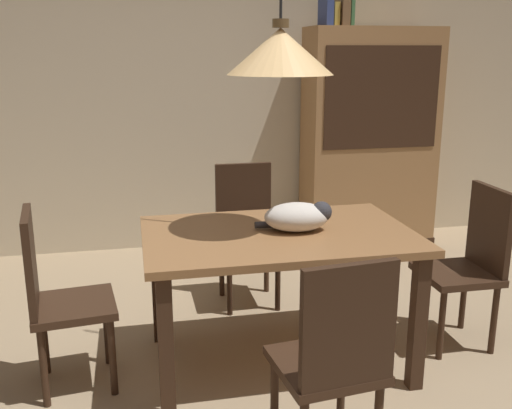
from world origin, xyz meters
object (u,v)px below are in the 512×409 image
(chair_far_back, at_px, (246,227))
(book_green_slim, at_px, (349,9))
(pendant_lamp, at_px, (280,51))
(book_brown_thick, at_px, (342,12))
(hutch_bookcase, at_px, (369,144))
(dining_table, at_px, (278,250))
(chair_near_front, at_px, (335,356))
(book_blue_wide, at_px, (326,10))
(cat_sleeping, at_px, (299,217))
(book_yellow_short, at_px, (333,15))
(chair_left_side, at_px, (56,293))
(chair_right_side, at_px, (470,260))

(chair_far_back, xyz_separation_m, book_green_slim, (1.03, 0.96, 1.47))
(pendant_lamp, xyz_separation_m, book_brown_thick, (0.97, 1.84, 0.30))
(chair_far_back, height_order, hutch_bookcase, hutch_bookcase)
(dining_table, xyz_separation_m, pendant_lamp, (0.00, 0.00, 1.01))
(chair_near_front, distance_m, book_blue_wide, 3.19)
(dining_table, relative_size, pendant_lamp, 1.08)
(chair_near_front, height_order, cat_sleeping, chair_near_front)
(pendant_lamp, xyz_separation_m, book_blue_wide, (0.83, 1.84, 0.31))
(book_yellow_short, bearing_deg, cat_sleeping, -113.28)
(book_brown_thick, bearing_deg, pendant_lamp, -117.77)
(chair_far_back, relative_size, book_brown_thick, 3.88)
(cat_sleeping, bearing_deg, chair_near_front, -96.43)
(book_blue_wide, bearing_deg, chair_left_side, -136.70)
(chair_near_front, relative_size, book_blue_wide, 3.88)
(pendant_lamp, relative_size, book_brown_thick, 5.42)
(dining_table, height_order, pendant_lamp, pendant_lamp)
(chair_right_side, distance_m, hutch_bookcase, 1.88)
(pendant_lamp, relative_size, book_blue_wide, 5.42)
(hutch_bookcase, bearing_deg, chair_left_side, -142.22)
(chair_near_front, xyz_separation_m, pendant_lamp, (-0.01, 0.88, 1.15))
(chair_far_back, xyz_separation_m, cat_sleeping, (0.11, -0.88, 0.32))
(chair_left_side, distance_m, chair_near_front, 1.43)
(book_green_slim, bearing_deg, dining_table, -119.23)
(book_yellow_short, bearing_deg, chair_left_side, -137.63)
(book_blue_wide, relative_size, book_brown_thick, 1.00)
(pendant_lamp, distance_m, book_yellow_short, 2.07)
(book_blue_wide, xyz_separation_m, book_green_slim, (0.19, 0.00, 0.01))
(chair_near_front, distance_m, book_green_slim, 3.25)
(chair_far_back, relative_size, book_green_slim, 3.58)
(pendant_lamp, relative_size, book_green_slim, 5.00)
(chair_right_side, distance_m, cat_sleeping, 1.07)
(dining_table, relative_size, chair_left_side, 1.51)
(chair_near_front, bearing_deg, pendant_lamp, 90.59)
(chair_near_front, xyz_separation_m, book_brown_thick, (0.96, 2.72, 1.45))
(book_blue_wide, height_order, book_brown_thick, book_blue_wide)
(hutch_bookcase, distance_m, book_yellow_short, 1.11)
(chair_right_side, xyz_separation_m, pendant_lamp, (-1.13, 0.00, 1.15))
(hutch_bookcase, bearing_deg, chair_far_back, -142.63)
(chair_right_side, relative_size, book_brown_thick, 3.88)
(chair_left_side, distance_m, cat_sleeping, 1.28)
(pendant_lamp, bearing_deg, chair_near_front, -89.41)
(chair_left_side, bearing_deg, book_green_slim, 40.60)
(dining_table, relative_size, chair_near_front, 1.51)
(chair_far_back, distance_m, book_brown_thick, 1.99)
(dining_table, distance_m, book_brown_thick, 2.46)
(dining_table, xyz_separation_m, book_green_slim, (1.03, 1.84, 1.33))
(dining_table, distance_m, book_yellow_short, 2.42)
(chair_right_side, bearing_deg, dining_table, 179.97)
(chair_near_front, xyz_separation_m, cat_sleeping, (0.10, 0.88, 0.32))
(chair_left_side, bearing_deg, book_brown_thick, 41.42)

